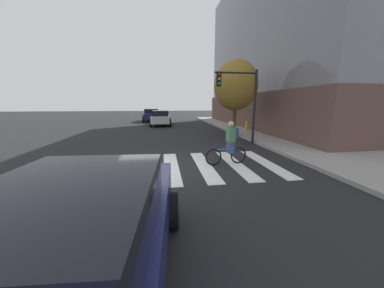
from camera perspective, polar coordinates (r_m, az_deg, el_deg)
The scene contains 11 objects.
ground_plane at distance 7.58m, azimuth -8.97°, elevation -6.61°, with size 120.00×120.00×0.00m, color black.
sidewalk at distance 11.46m, azimuth 40.85°, elevation -2.74°, with size 6.50×50.00×0.15m, color gray.
crosswalk_stripes at distance 7.59m, azimuth -10.78°, elevation -6.61°, with size 9.37×3.84×0.01m.
sedan_near at distance 2.71m, azimuth -29.78°, elevation -24.32°, with size 2.41×4.72×1.59m.
sedan_mid at distance 22.04m, azimuth -8.94°, elevation 7.47°, with size 2.30×4.72×1.61m.
sedan_far at distance 27.25m, azimuth -11.71°, elevation 8.17°, with size 2.61×4.96×1.66m.
cyclist at distance 7.81m, azimuth 10.74°, elevation 0.26°, with size 1.71×0.38×1.69m.
traffic_light_near at distance 11.84m, azimuth 13.98°, elevation 13.71°, with size 2.47×0.28×4.20m.
fire_hydrant at distance 17.08m, azimuth 15.36°, elevation 5.04°, with size 0.33×0.22×0.78m.
street_tree_near at distance 14.36m, azimuth 12.45°, elevation 16.04°, with size 2.95×2.95×5.24m.
corner_building at distance 25.36m, azimuth 34.57°, elevation 21.25°, with size 17.81×21.96×15.01m.
Camera 1 is at (0.14, -7.21, 2.34)m, focal length 18.58 mm.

